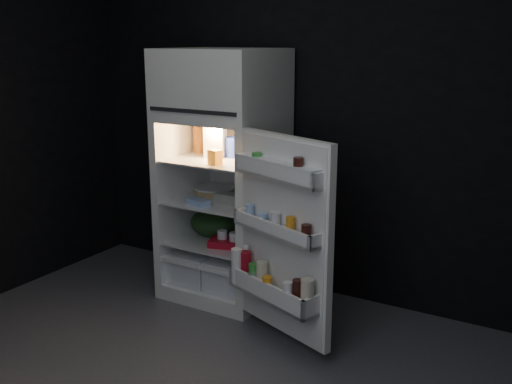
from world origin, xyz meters
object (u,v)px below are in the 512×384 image
Objects in this scene: refrigerator at (225,167)px; yogurt_tray at (230,243)px; milk_jug at (215,140)px; fridge_door at (281,240)px; egg_carton at (233,199)px.

yogurt_tray is at bearing -49.06° from refrigerator.
milk_jug is at bearing -162.40° from refrigerator.
milk_jug is (-0.79, 0.49, 0.46)m from fridge_door.
refrigerator is 6.32× the size of yogurt_tray.
fridge_door is at bearing -33.97° from egg_carton.
fridge_door reaches higher than milk_jug.
refrigerator is 6.79× the size of egg_carton.
egg_carton is at bearing 146.45° from fridge_door.
fridge_door is 1.04m from milk_jug.
refrigerator is at bearing -2.78° from milk_jug.
refrigerator is at bearing 114.42° from yogurt_tray.
milk_jug is 0.45m from egg_carton.
fridge_door is 5.08× the size of milk_jug.
egg_carton is (0.20, -0.09, -0.38)m from milk_jug.
fridge_door is 4.65× the size of egg_carton.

